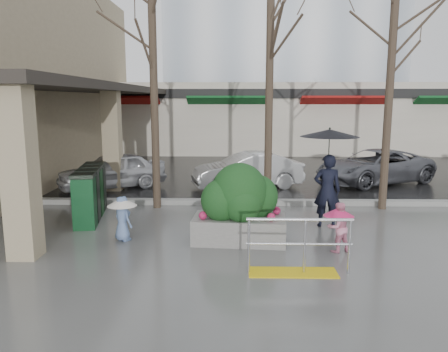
{
  "coord_description": "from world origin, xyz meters",
  "views": [
    {
      "loc": [
        0.22,
        -8.7,
        3.1
      ],
      "look_at": [
        -0.01,
        1.52,
        1.3
      ],
      "focal_mm": 35.0,
      "sensor_mm": 36.0,
      "label": 1
    }
  ],
  "objects_px": {
    "handrail": "(297,253)",
    "car_c": "(374,166)",
    "tree_mideast": "(393,33)",
    "child_pink": "(338,223)",
    "car_b": "(248,171)",
    "planter": "(240,204)",
    "tree_west": "(152,25)",
    "child_blue": "(122,213)",
    "car_a": "(112,171)",
    "tree_midwest": "(271,19)",
    "woman": "(328,167)",
    "news_boxes": "(91,193)"
  },
  "relations": [
    {
      "from": "handrail",
      "to": "car_c",
      "type": "distance_m",
      "value": 9.63
    },
    {
      "from": "handrail",
      "to": "car_c",
      "type": "relative_size",
      "value": 0.42
    },
    {
      "from": "tree_mideast",
      "to": "child_pink",
      "type": "bearing_deg",
      "value": -120.35
    },
    {
      "from": "car_b",
      "to": "car_c",
      "type": "bearing_deg",
      "value": 86.74
    },
    {
      "from": "tree_mideast",
      "to": "planter",
      "type": "distance_m",
      "value": 6.52
    },
    {
      "from": "car_b",
      "to": "tree_west",
      "type": "bearing_deg",
      "value": -59.16
    },
    {
      "from": "planter",
      "to": "car_b",
      "type": "height_order",
      "value": "planter"
    },
    {
      "from": "tree_west",
      "to": "tree_mideast",
      "type": "height_order",
      "value": "tree_west"
    },
    {
      "from": "car_b",
      "to": "tree_mideast",
      "type": "bearing_deg",
      "value": 37.36
    },
    {
      "from": "child_blue",
      "to": "planter",
      "type": "bearing_deg",
      "value": -139.74
    },
    {
      "from": "car_c",
      "to": "car_a",
      "type": "bearing_deg",
      "value": -108.76
    },
    {
      "from": "tree_midwest",
      "to": "child_blue",
      "type": "height_order",
      "value": "tree_midwest"
    },
    {
      "from": "tree_midwest",
      "to": "tree_mideast",
      "type": "distance_m",
      "value": 3.32
    },
    {
      "from": "handrail",
      "to": "tree_midwest",
      "type": "bearing_deg",
      "value": 91.91
    },
    {
      "from": "car_a",
      "to": "car_c",
      "type": "distance_m",
      "value": 9.6
    },
    {
      "from": "woman",
      "to": "child_blue",
      "type": "distance_m",
      "value": 4.97
    },
    {
      "from": "news_boxes",
      "to": "car_a",
      "type": "bearing_deg",
      "value": 88.31
    },
    {
      "from": "tree_midwest",
      "to": "car_a",
      "type": "distance_m",
      "value": 7.48
    },
    {
      "from": "tree_midwest",
      "to": "planter",
      "type": "height_order",
      "value": "tree_midwest"
    },
    {
      "from": "tree_west",
      "to": "child_pink",
      "type": "bearing_deg",
      "value": -39.78
    },
    {
      "from": "car_c",
      "to": "woman",
      "type": "bearing_deg",
      "value": -53.41
    },
    {
      "from": "tree_west",
      "to": "news_boxes",
      "type": "height_order",
      "value": "tree_west"
    },
    {
      "from": "child_pink",
      "to": "car_b",
      "type": "xyz_separation_m",
      "value": [
        -1.66,
        6.49,
        0.03
      ]
    },
    {
      "from": "tree_mideast",
      "to": "woman",
      "type": "relative_size",
      "value": 2.66
    },
    {
      "from": "woman",
      "to": "car_a",
      "type": "height_order",
      "value": "woman"
    },
    {
      "from": "news_boxes",
      "to": "car_b",
      "type": "xyz_separation_m",
      "value": [
        4.25,
        4.04,
        -0.04
      ]
    },
    {
      "from": "tree_west",
      "to": "car_c",
      "type": "height_order",
      "value": "tree_west"
    },
    {
      "from": "tree_midwest",
      "to": "car_a",
      "type": "bearing_deg",
      "value": 152.8
    },
    {
      "from": "tree_west",
      "to": "car_a",
      "type": "distance_m",
      "value": 5.6
    },
    {
      "from": "planter",
      "to": "car_a",
      "type": "height_order",
      "value": "planter"
    },
    {
      "from": "tree_midwest",
      "to": "planter",
      "type": "xyz_separation_m",
      "value": [
        -0.84,
        -3.02,
        -4.39
      ]
    },
    {
      "from": "tree_mideast",
      "to": "car_a",
      "type": "height_order",
      "value": "tree_mideast"
    },
    {
      "from": "handrail",
      "to": "tree_west",
      "type": "height_order",
      "value": "tree_west"
    },
    {
      "from": "planter",
      "to": "car_c",
      "type": "distance_m",
      "value": 8.61
    },
    {
      "from": "car_a",
      "to": "tree_west",
      "type": "bearing_deg",
      "value": 6.87
    },
    {
      "from": "planter",
      "to": "child_pink",
      "type": "bearing_deg",
      "value": -16.97
    },
    {
      "from": "child_pink",
      "to": "car_c",
      "type": "bearing_deg",
      "value": -133.25
    },
    {
      "from": "car_c",
      "to": "child_blue",
      "type": "bearing_deg",
      "value": -74.08
    },
    {
      "from": "child_pink",
      "to": "tree_west",
      "type": "bearing_deg",
      "value": -60.61
    },
    {
      "from": "child_pink",
      "to": "car_b",
      "type": "distance_m",
      "value": 6.7
    },
    {
      "from": "woman",
      "to": "car_c",
      "type": "distance_m",
      "value": 6.49
    },
    {
      "from": "car_a",
      "to": "car_b",
      "type": "height_order",
      "value": "same"
    },
    {
      "from": "child_pink",
      "to": "child_blue",
      "type": "distance_m",
      "value": 4.65
    },
    {
      "from": "planter",
      "to": "car_a",
      "type": "distance_m",
      "value": 7.23
    },
    {
      "from": "tree_west",
      "to": "car_a",
      "type": "bearing_deg",
      "value": 127.22
    },
    {
      "from": "car_a",
      "to": "car_c",
      "type": "relative_size",
      "value": 0.82
    },
    {
      "from": "tree_mideast",
      "to": "child_blue",
      "type": "xyz_separation_m",
      "value": [
        -6.73,
        -3.02,
        -4.23
      ]
    },
    {
      "from": "woman",
      "to": "car_a",
      "type": "relative_size",
      "value": 0.66
    },
    {
      "from": "child_pink",
      "to": "planter",
      "type": "bearing_deg",
      "value": -37.8
    },
    {
      "from": "handrail",
      "to": "news_boxes",
      "type": "relative_size",
      "value": 0.77
    }
  ]
}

